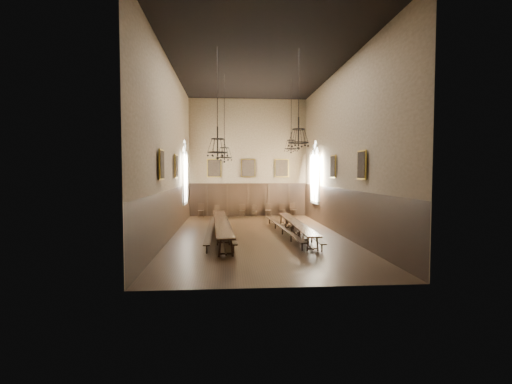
{
  "coord_description": "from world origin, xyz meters",
  "views": [
    {
      "loc": [
        -1.56,
        -19.58,
        3.36
      ],
      "look_at": [
        0.04,
        1.5,
        2.25
      ],
      "focal_mm": 26.0,
      "sensor_mm": 36.0,
      "label": 1
    }
  ],
  "objects": [
    {
      "name": "chair_3",
      "position": [
        -0.46,
        8.59,
        0.28
      ],
      "size": [
        0.41,
        0.41,
        0.93
      ],
      "rotation": [
        0.0,
        0.0,
        -0.01
      ],
      "color": "black",
      "rests_on": "floor"
    },
    {
      "name": "chandelier_back_left",
      "position": [
        -1.75,
        2.0,
        4.54
      ],
      "size": [
        0.88,
        0.88,
        4.93
      ],
      "color": "black",
      "rests_on": "ceiling"
    },
    {
      "name": "bench_left_inner",
      "position": [
        -1.55,
        0.25,
        0.28
      ],
      "size": [
        0.75,
        9.83,
        0.44
      ],
      "rotation": [
        0.0,
        0.0,
        0.05
      ],
      "color": "black",
      "rests_on": "floor"
    },
    {
      "name": "table_right",
      "position": [
        2.06,
        -0.02,
        0.35
      ],
      "size": [
        0.67,
        9.1,
        0.71
      ],
      "rotation": [
        0.0,
        0.0,
        -0.0
      ],
      "color": "black",
      "rests_on": "floor"
    },
    {
      "name": "chair_7",
      "position": [
        3.44,
        8.58,
        0.31
      ],
      "size": [
        0.52,
        0.52,
        1.01
      ],
      "rotation": [
        0.0,
        0.0,
        0.17
      ],
      "color": "black",
      "rests_on": "floor"
    },
    {
      "name": "window_left",
      "position": [
        -4.43,
        5.5,
        3.4
      ],
      "size": [
        0.2,
        2.2,
        4.6
      ],
      "primitive_type": null,
      "color": "white",
      "rests_on": "wall_left"
    },
    {
      "name": "portrait_back_2",
      "position": [
        2.6,
        8.88,
        3.7
      ],
      "size": [
        1.1,
        0.12,
        1.4
      ],
      "color": "#AC8829",
      "rests_on": "wall_back"
    },
    {
      "name": "wall_left",
      "position": [
        -4.51,
        0.0,
        4.5
      ],
      "size": [
        0.02,
        18.0,
        9.0
      ],
      "primitive_type": "cube",
      "color": "#836D50",
      "rests_on": "ground"
    },
    {
      "name": "floor",
      "position": [
        0.0,
        0.0,
        -0.01
      ],
      "size": [
        9.0,
        18.0,
        0.02
      ],
      "primitive_type": "cube",
      "color": "black",
      "rests_on": "ground"
    },
    {
      "name": "chandelier_back_right",
      "position": [
        2.27,
        2.73,
        5.1
      ],
      "size": [
        0.81,
        0.81,
        4.35
      ],
      "color": "black",
      "rests_on": "ceiling"
    },
    {
      "name": "chair_0",
      "position": [
        -3.58,
        8.51,
        0.3
      ],
      "size": [
        0.45,
        0.45,
        1.0
      ],
      "rotation": [
        0.0,
        0.0,
        0.02
      ],
      "color": "black",
      "rests_on": "floor"
    },
    {
      "name": "chandelier_front_right",
      "position": [
        1.68,
        -2.68,
        5.01
      ],
      "size": [
        0.95,
        0.95,
        4.44
      ],
      "color": "black",
      "rests_on": "ceiling"
    },
    {
      "name": "portrait_right_0",
      "position": [
        4.38,
        1.0,
        3.7
      ],
      "size": [
        0.12,
        1.0,
        1.3
      ],
      "color": "#AC8829",
      "rests_on": "wall_right"
    },
    {
      "name": "window_right",
      "position": [
        4.43,
        5.5,
        3.4
      ],
      "size": [
        0.2,
        2.2,
        4.6
      ],
      "primitive_type": null,
      "color": "white",
      "rests_on": "wall_right"
    },
    {
      "name": "chair_4",
      "position": [
        0.43,
        8.52,
        0.26
      ],
      "size": [
        0.47,
        0.47,
        0.86
      ],
      "rotation": [
        0.0,
        0.0,
        -0.27
      ],
      "color": "black",
      "rests_on": "floor"
    },
    {
      "name": "portrait_back_1",
      "position": [
        0.0,
        8.88,
        3.7
      ],
      "size": [
        1.1,
        0.12,
        1.4
      ],
      "color": "#AC8829",
      "rests_on": "wall_back"
    },
    {
      "name": "wall_back",
      "position": [
        0.0,
        9.01,
        4.5
      ],
      "size": [
        9.0,
        0.02,
        9.0
      ],
      "primitive_type": "cube",
      "color": "#836D50",
      "rests_on": "ground"
    },
    {
      "name": "chair_5",
      "position": [
        1.54,
        8.6,
        0.29
      ],
      "size": [
        0.45,
        0.45,
        0.97
      ],
      "rotation": [
        0.0,
        0.0,
        -0.06
      ],
      "color": "black",
      "rests_on": "floor"
    },
    {
      "name": "chair_6",
      "position": [
        2.62,
        8.59,
        0.3
      ],
      "size": [
        0.48,
        0.48,
        0.99
      ],
      "rotation": [
        0.0,
        0.0,
        -0.11
      ],
      "color": "black",
      "rests_on": "floor"
    },
    {
      "name": "table_left",
      "position": [
        -1.89,
        -0.11,
        0.42
      ],
      "size": [
        1.28,
        10.68,
        0.83
      ],
      "rotation": [
        0.0,
        0.0,
        0.05
      ],
      "color": "black",
      "rests_on": "floor"
    },
    {
      "name": "portrait_back_0",
      "position": [
        -2.6,
        8.88,
        3.7
      ],
      "size": [
        1.1,
        0.12,
        1.4
      ],
      "color": "#AC8829",
      "rests_on": "wall_back"
    },
    {
      "name": "chandelier_front_left",
      "position": [
        -2.02,
        -2.6,
        4.58
      ],
      "size": [
        0.94,
        0.94,
        4.89
      ],
      "color": "black",
      "rests_on": "ceiling"
    },
    {
      "name": "portrait_right_1",
      "position": [
        4.38,
        -3.5,
        3.7
      ],
      "size": [
        0.12,
        1.0,
        1.3
      ],
      "color": "#AC8829",
      "rests_on": "wall_right"
    },
    {
      "name": "bench_right_outer",
      "position": [
        2.49,
        -0.15,
        0.26
      ],
      "size": [
        0.46,
        9.05,
        0.41
      ],
      "rotation": [
        0.0,
        0.0,
        -0.02
      ],
      "color": "black",
      "rests_on": "floor"
    },
    {
      "name": "wall_front",
      "position": [
        0.0,
        -9.01,
        4.5
      ],
      "size": [
        9.0,
        0.02,
        9.0
      ],
      "primitive_type": "cube",
      "color": "#836D50",
      "rests_on": "ground"
    },
    {
      "name": "wainscot_panelling",
      "position": [
        0.0,
        0.0,
        1.25
      ],
      "size": [
        9.0,
        18.0,
        2.5
      ],
      "primitive_type": null,
      "color": "black",
      "rests_on": "floor"
    },
    {
      "name": "ceiling",
      "position": [
        0.0,
        0.0,
        9.01
      ],
      "size": [
        9.0,
        18.0,
        0.02
      ],
      "primitive_type": "cube",
      "color": "black",
      "rests_on": "ground"
    },
    {
      "name": "chair_1",
      "position": [
        -2.38,
        8.61,
        0.26
      ],
      "size": [
        0.41,
        0.41,
        0.87
      ],
      "rotation": [
        0.0,
        0.0,
        0.08
      ],
      "color": "black",
      "rests_on": "floor"
    },
    {
      "name": "portrait_left_1",
      "position": [
        -4.38,
        -3.5,
        3.7
      ],
      "size": [
        0.12,
        1.0,
        1.3
      ],
      "color": "#AC8829",
      "rests_on": "wall_left"
    },
    {
      "name": "bench_left_outer",
      "position": [
        -2.5,
        0.13,
        0.27
      ],
      "size": [
        0.4,
        9.48,
        0.43
      ],
      "rotation": [
        0.0,
        0.0,
        0.01
      ],
      "color": "black",
      "rests_on": "floor"
    },
    {
      "name": "wall_right",
      "position": [
        4.51,
        0.0,
        4.5
      ],
      "size": [
        0.02,
        18.0,
        9.0
      ],
      "primitive_type": "cube",
      "color": "#836D50",
      "rests_on": "ground"
    },
    {
      "name": "bench_right_inner",
      "position": [
        1.38,
        0.23,
        0.26
      ],
      "size": [
        0.78,
        9.23,
        0.42
      ],
      "rotation": [
        0.0,
        0.0,
        0.05
      ],
      "color": "black",
      "rests_on": "floor"
    },
    {
      "name": "portrait_left_0",
      "position": [
        -4.38,
        1.0,
        3.7
      ],
      "size": [
        0.12,
        1.0,
        1.3
      ],
      "color": "#AC8829",
      "rests_on": "wall_left"
    }
  ]
}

